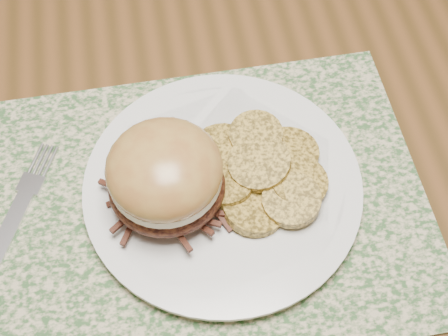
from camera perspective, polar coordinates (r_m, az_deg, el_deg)
The scene contains 7 objects.
ground at distance 1.36m, azimuth 2.48°, elevation -14.81°, with size 3.50×3.50×0.00m, color brown.
dining_table at distance 0.74m, azimuth 4.40°, elevation 0.02°, with size 1.50×0.90×0.75m.
placemat at distance 0.62m, azimuth -2.17°, elevation -3.43°, with size 0.45×0.33×0.00m, color #32572C.
dinner_plate at distance 0.62m, azimuth -0.12°, elevation -1.73°, with size 0.26×0.26×0.02m, color silver.
pork_sandwich at distance 0.57m, azimuth -5.39°, elevation -0.77°, with size 0.12×0.11×0.08m.
roasted_potatoes at distance 0.61m, azimuth 3.44°, elevation -0.28°, with size 0.15×0.15×0.04m.
fork at distance 0.64m, azimuth -19.01°, elevation -5.24°, with size 0.10×0.19×0.00m.
Camera 1 is at (-0.12, -0.37, 1.30)m, focal length 50.00 mm.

